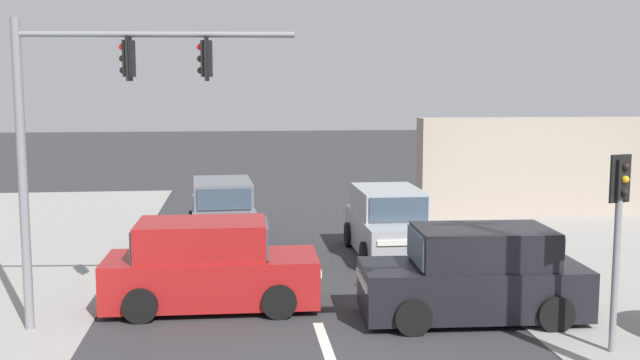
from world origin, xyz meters
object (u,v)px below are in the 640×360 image
at_px(suv_crossing_left, 475,277).
at_px(suv_oncoming_near, 389,225).
at_px(traffic_signal_mast, 89,117).
at_px(suv_receding_far, 209,268).
at_px(pedestal_signal_right_kerb, 618,220).
at_px(suv_kerbside_parked, 223,212).

bearing_deg(suv_crossing_left, suv_oncoming_near, 95.47).
xyz_separation_m(traffic_signal_mast, suv_crossing_left, (7.56, -0.22, -3.26)).
xyz_separation_m(suv_receding_far, suv_oncoming_near, (4.84, 4.49, 0.00)).
xyz_separation_m(traffic_signal_mast, suv_receding_far, (2.16, 1.18, -3.26)).
distance_m(suv_crossing_left, suv_oncoming_near, 5.91).
relative_size(pedestal_signal_right_kerb, suv_kerbside_parked, 0.77).
bearing_deg(suv_kerbside_parked, suv_receding_far, -91.36).
bearing_deg(suv_oncoming_near, pedestal_signal_right_kerb, -73.52).
bearing_deg(suv_kerbside_parked, suv_crossing_left, -58.39).
bearing_deg(suv_crossing_left, suv_kerbside_parked, 121.61).
bearing_deg(pedestal_signal_right_kerb, suv_receding_far, 153.59).
bearing_deg(traffic_signal_mast, suv_receding_far, 28.74).
bearing_deg(suv_receding_far, traffic_signal_mast, -151.26).
bearing_deg(traffic_signal_mast, pedestal_signal_right_kerb, -14.38).
height_order(suv_kerbside_parked, suv_receding_far, same).
height_order(traffic_signal_mast, suv_receding_far, traffic_signal_mast).
bearing_deg(suv_crossing_left, suv_receding_far, 165.48).
distance_m(pedestal_signal_right_kerb, suv_kerbside_parked, 12.91).
xyz_separation_m(traffic_signal_mast, suv_oncoming_near, (7.00, 5.67, -3.26)).
height_order(pedestal_signal_right_kerb, suv_oncoming_near, pedestal_signal_right_kerb).
xyz_separation_m(traffic_signal_mast, suv_kerbside_parked, (2.33, 8.29, -3.26)).
bearing_deg(suv_receding_far, pedestal_signal_right_kerb, -26.41).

